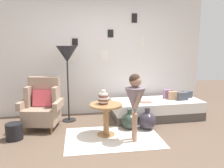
{
  "coord_description": "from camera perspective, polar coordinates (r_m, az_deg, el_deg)",
  "views": [
    {
      "loc": [
        -0.5,
        -3.24,
        1.6
      ],
      "look_at": [
        0.15,
        0.95,
        0.85
      ],
      "focal_mm": 36.43,
      "sensor_mm": 36.0,
      "label": 1
    }
  ],
  "objects": [
    {
      "name": "daybed",
      "position": [
        5.06,
        11.06,
        -6.2
      ],
      "size": [
        1.93,
        0.88,
        0.4
      ],
      "color": "#4C4742",
      "rests_on": "ground"
    },
    {
      "name": "vase_striped",
      "position": [
        3.95,
        -2.13,
        -3.61
      ],
      "size": [
        0.2,
        0.2,
        0.25
      ],
      "color": "brown",
      "rests_on": "side_table"
    },
    {
      "name": "demijohn_far",
      "position": [
        4.39,
        8.78,
        -9.06
      ],
      "size": [
        0.33,
        0.33,
        0.42
      ],
      "color": "#332D38",
      "rests_on": "ground"
    },
    {
      "name": "demijohn_near",
      "position": [
        4.38,
        4.41,
        -9.23
      ],
      "size": [
        0.31,
        0.31,
        0.39
      ],
      "color": "#2D3D33",
      "rests_on": "ground"
    },
    {
      "name": "book_on_daybed",
      "position": [
        4.77,
        8.51,
        -4.45
      ],
      "size": [
        0.24,
        0.18,
        0.03
      ],
      "primitive_type": "cube",
      "rotation": [
        0.0,
        0.0,
        -0.11
      ],
      "color": "tan",
      "rests_on": "daybed"
    },
    {
      "name": "floor_lamp",
      "position": [
        4.69,
        -11.23,
        6.77
      ],
      "size": [
        0.43,
        0.43,
        1.56
      ],
      "color": "black",
      "rests_on": "ground"
    },
    {
      "name": "magazine_basket",
      "position": [
        4.25,
        -23.33,
        -10.89
      ],
      "size": [
        0.28,
        0.28,
        0.28
      ],
      "primitive_type": "cylinder",
      "color": "black",
      "rests_on": "ground"
    },
    {
      "name": "pillow_head",
      "position": [
        5.41,
        18.38,
        -2.49
      ],
      "size": [
        0.21,
        0.15,
        0.15
      ],
      "primitive_type": "cube",
      "rotation": [
        0.0,
        0.0,
        0.14
      ],
      "color": "#474C56",
      "rests_on": "daybed"
    },
    {
      "name": "armchair",
      "position": [
        4.55,
        -17.02,
        -5.19
      ],
      "size": [
        0.83,
        0.69,
        0.97
      ],
      "color": "olive",
      "rests_on": "ground"
    },
    {
      "name": "person_child",
      "position": [
        3.71,
        5.8,
        -3.66
      ],
      "size": [
        0.34,
        0.34,
        1.13
      ],
      "color": "#A37A60",
      "rests_on": "ground"
    },
    {
      "name": "pillow_extra",
      "position": [
        5.24,
        13.86,
        -2.42
      ],
      "size": [
        0.19,
        0.13,
        0.19
      ],
      "primitive_type": "cube",
      "rotation": [
        0.0,
        0.0,
        0.04
      ],
      "color": "gray",
      "rests_on": "daybed"
    },
    {
      "name": "pillow_back",
      "position": [
        5.14,
        15.06,
        -2.79
      ],
      "size": [
        0.19,
        0.13,
        0.18
      ],
      "primitive_type": "cube",
      "rotation": [
        0.0,
        0.0,
        -0.03
      ],
      "color": "tan",
      "rests_on": "daybed"
    },
    {
      "name": "rug",
      "position": [
        4.02,
        0.25,
        -13.33
      ],
      "size": [
        1.62,
        1.1,
        0.01
      ],
      "primitive_type": "cube",
      "color": "silver",
      "rests_on": "ground"
    },
    {
      "name": "pillow_mid",
      "position": [
        5.14,
        17.31,
        -2.96
      ],
      "size": [
        0.23,
        0.15,
        0.17
      ],
      "primitive_type": "cube",
      "rotation": [
        0.0,
        0.0,
        0.16
      ],
      "color": "#474C56",
      "rests_on": "daybed"
    },
    {
      "name": "gallery_wall",
      "position": [
        5.22,
        -3.33,
        6.75
      ],
      "size": [
        4.8,
        0.12,
        2.6
      ],
      "color": "silver",
      "rests_on": "ground"
    },
    {
      "name": "ground_plane",
      "position": [
        3.64,
        -0.03,
        -16.01
      ],
      "size": [
        12.0,
        12.0,
        0.0
      ],
      "primitive_type": "plane",
      "color": "brown"
    },
    {
      "name": "side_table",
      "position": [
        4.01,
        -1.51,
        -7.29
      ],
      "size": [
        0.57,
        0.57,
        0.57
      ],
      "color": "#9E7042",
      "rests_on": "ground"
    }
  ]
}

